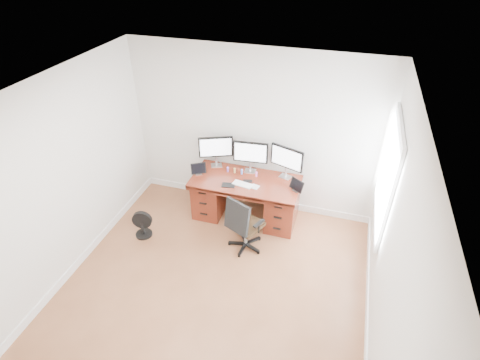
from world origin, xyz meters
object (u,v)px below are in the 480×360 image
(desk, at_px, (246,197))
(floor_fan, at_px, (142,224))
(office_chair, at_px, (244,232))
(keyboard, at_px, (243,184))
(monitor_center, at_px, (250,153))

(desk, bearing_deg, floor_fan, -146.97)
(office_chair, distance_m, floor_fan, 1.60)
(office_chair, height_order, keyboard, office_chair)
(office_chair, bearing_deg, desk, 128.06)
(desk, xyz_separation_m, floor_fan, (-1.41, -0.92, -0.19))
(floor_fan, relative_size, monitor_center, 0.81)
(office_chair, relative_size, keyboard, 3.03)
(floor_fan, bearing_deg, desk, 20.73)
(office_chair, distance_m, monitor_center, 1.25)
(desk, distance_m, floor_fan, 1.69)
(desk, xyz_separation_m, monitor_center, (0.00, 0.24, 0.68))
(floor_fan, height_order, keyboard, keyboard)
(keyboard, bearing_deg, office_chair, -61.31)
(floor_fan, relative_size, keyboard, 1.45)
(office_chair, xyz_separation_m, floor_fan, (-1.59, -0.19, -0.09))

